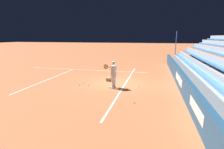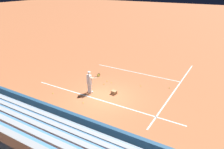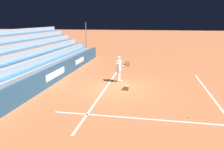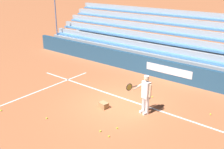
{
  "view_description": "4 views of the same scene",
  "coord_description": "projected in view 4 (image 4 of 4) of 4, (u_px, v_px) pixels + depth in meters",
  "views": [
    {
      "loc": [
        -11.89,
        -2.36,
        3.25
      ],
      "look_at": [
        -0.83,
        0.3,
        0.77
      ],
      "focal_mm": 28.0,
      "sensor_mm": 36.0,
      "label": 1
    },
    {
      "loc": [
        7.57,
        -11.82,
        7.78
      ],
      "look_at": [
        -0.19,
        1.36,
        1.28
      ],
      "focal_mm": 35.0,
      "sensor_mm": 36.0,
      "label": 2
    },
    {
      "loc": [
        12.67,
        2.2,
        4.04
      ],
      "look_at": [
        0.47,
        -0.05,
        0.94
      ],
      "focal_mm": 35.0,
      "sensor_mm": 36.0,
      "label": 3
    },
    {
      "loc": [
        -6.51,
        8.8,
        5.54
      ],
      "look_at": [
        0.26,
        0.28,
        1.45
      ],
      "focal_mm": 42.0,
      "sensor_mm": 36.0,
      "label": 4
    }
  ],
  "objects": [
    {
      "name": "bleacher_stand",
      "position": [
        183.0,
        55.0,
        16.84
      ],
      "size": [
        20.53,
        4.0,
        3.85
      ],
      "color": "#9EA3A8",
      "rests_on": "ground"
    },
    {
      "name": "tennis_ball_toward_net",
      "position": [
        109.0,
        136.0,
        9.61
      ],
      "size": [
        0.07,
        0.07,
        0.07
      ],
      "primitive_type": "sphere",
      "color": "#CCE533",
      "rests_on": "ground"
    },
    {
      "name": "back_wall_sponsor_board",
      "position": [
        163.0,
        69.0,
        14.99
      ],
      "size": [
        21.61,
        0.25,
        1.1
      ],
      "color": "navy",
      "rests_on": "ground"
    },
    {
      "name": "tennis_ball_far_left",
      "position": [
        210.0,
        114.0,
        11.14
      ],
      "size": [
        0.07,
        0.07,
        0.07
      ],
      "primitive_type": "sphere",
      "color": "#CCE533",
      "rests_on": "ground"
    },
    {
      "name": "ball_box_cardboard",
      "position": [
        104.0,
        105.0,
        11.72
      ],
      "size": [
        0.44,
        0.36,
        0.26
      ],
      "primitive_type": "cube",
      "rotation": [
        0.0,
        0.0,
        -0.15
      ],
      "color": "#A87F51",
      "rests_on": "ground"
    },
    {
      "name": "tennis_ball_near_player",
      "position": [
        47.0,
        118.0,
        10.83
      ],
      "size": [
        0.07,
        0.07,
        0.07
      ],
      "primitive_type": "sphere",
      "color": "#CCE533",
      "rests_on": "ground"
    },
    {
      "name": "tennis_ball_on_baseline",
      "position": [
        100.0,
        131.0,
        9.93
      ],
      "size": [
        0.07,
        0.07,
        0.07
      ],
      "primitive_type": "sphere",
      "color": "#CCE533",
      "rests_on": "ground"
    },
    {
      "name": "tennis_player",
      "position": [
        145.0,
        94.0,
        11.01
      ],
      "size": [
        0.76,
        0.95,
        1.71
      ],
      "color": "silver",
      "rests_on": "ground"
    },
    {
      "name": "court_baseline_white",
      "position": [
        126.0,
        99.0,
        12.55
      ],
      "size": [
        12.0,
        0.1,
        0.01
      ],
      "primitive_type": "cube",
      "color": "white",
      "rests_on": "ground"
    },
    {
      "name": "tennis_ball_far_right",
      "position": [
        117.0,
        128.0,
        10.12
      ],
      "size": [
        0.07,
        0.07,
        0.07
      ],
      "primitive_type": "sphere",
      "color": "#CCE533",
      "rests_on": "ground"
    },
    {
      "name": "tennis_ball_by_box",
      "position": [
        152.0,
        97.0,
        12.76
      ],
      "size": [
        0.07,
        0.07,
        0.07
      ],
      "primitive_type": "sphere",
      "color": "#CCE533",
      "rests_on": "ground"
    },
    {
      "name": "ground_plane",
      "position": [
        120.0,
        103.0,
        12.19
      ],
      "size": [
        160.0,
        160.0,
        0.0
      ],
      "primitive_type": "plane",
      "color": "#B7663D"
    },
    {
      "name": "tennis_ball_midcourt",
      "position": [
        1.0,
        110.0,
        11.46
      ],
      "size": [
        0.07,
        0.07,
        0.07
      ],
      "primitive_type": "sphere",
      "color": "#CCE533",
      "rests_on": "ground"
    }
  ]
}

